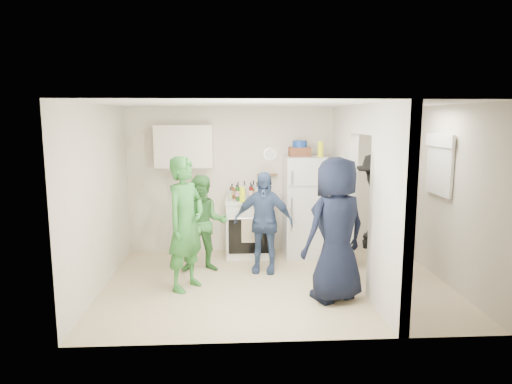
# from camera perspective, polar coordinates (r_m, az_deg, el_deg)

# --- Properties ---
(floor) EXTENTS (4.80, 4.80, 0.00)m
(floor) POSITION_cam_1_polar(r_m,az_deg,el_deg) (6.59, 2.51, -11.33)
(floor) COLOR #C2B188
(floor) RESTS_ON ground
(wall_back) EXTENTS (4.80, 0.00, 4.80)m
(wall_back) POSITION_cam_1_polar(r_m,az_deg,el_deg) (7.94, 1.36, 1.53)
(wall_back) COLOR silver
(wall_back) RESTS_ON floor
(wall_front) EXTENTS (4.80, 0.00, 4.80)m
(wall_front) POSITION_cam_1_polar(r_m,az_deg,el_deg) (4.61, 4.70, -4.17)
(wall_front) COLOR silver
(wall_front) RESTS_ON floor
(wall_left) EXTENTS (0.00, 3.40, 3.40)m
(wall_left) POSITION_cam_1_polar(r_m,az_deg,el_deg) (6.48, -19.03, -0.74)
(wall_left) COLOR silver
(wall_left) RESTS_ON floor
(wall_right) EXTENTS (0.00, 3.40, 3.40)m
(wall_right) POSITION_cam_1_polar(r_m,az_deg,el_deg) (6.93, 22.75, -0.34)
(wall_right) COLOR silver
(wall_right) RESTS_ON floor
(ceiling) EXTENTS (4.80, 4.80, 0.00)m
(ceiling) POSITION_cam_1_polar(r_m,az_deg,el_deg) (6.18, 2.67, 10.94)
(ceiling) COLOR white
(ceiling) RESTS_ON wall_back
(partition_pier_back) EXTENTS (0.12, 1.20, 2.50)m
(partition_pier_back) POSITION_cam_1_polar(r_m,az_deg,el_deg) (7.54, 10.85, 0.95)
(partition_pier_back) COLOR silver
(partition_pier_back) RESTS_ON floor
(partition_pier_front) EXTENTS (0.12, 1.20, 2.50)m
(partition_pier_front) POSITION_cam_1_polar(r_m,az_deg,el_deg) (5.47, 16.40, -2.39)
(partition_pier_front) COLOR silver
(partition_pier_front) RESTS_ON floor
(partition_header) EXTENTS (0.12, 1.00, 0.40)m
(partition_header) POSITION_cam_1_polar(r_m,az_deg,el_deg) (6.41, 13.53, 8.84)
(partition_header) COLOR silver
(partition_header) RESTS_ON partition_pier_back
(stove) EXTENTS (0.80, 0.67, 0.96)m
(stove) POSITION_cam_1_polar(r_m,az_deg,el_deg) (7.74, -0.85, -4.48)
(stove) COLOR white
(stove) RESTS_ON floor
(upper_cabinet) EXTENTS (0.95, 0.34, 0.70)m
(upper_cabinet) POSITION_cam_1_polar(r_m,az_deg,el_deg) (7.72, -8.99, 5.67)
(upper_cabinet) COLOR silver
(upper_cabinet) RESTS_ON wall_back
(fridge) EXTENTS (0.69, 0.67, 1.69)m
(fridge) POSITION_cam_1_polar(r_m,az_deg,el_deg) (7.73, 6.15, -1.80)
(fridge) COLOR silver
(fridge) RESTS_ON floor
(wicker_basket) EXTENTS (0.35, 0.25, 0.15)m
(wicker_basket) POSITION_cam_1_polar(r_m,az_deg,el_deg) (7.64, 5.47, 5.04)
(wicker_basket) COLOR brown
(wicker_basket) RESTS_ON fridge
(blue_bowl) EXTENTS (0.24, 0.24, 0.11)m
(blue_bowl) POSITION_cam_1_polar(r_m,az_deg,el_deg) (7.63, 5.48, 6.01)
(blue_bowl) COLOR navy
(blue_bowl) RESTS_ON wicker_basket
(yellow_cup_stack_top) EXTENTS (0.09, 0.09, 0.25)m
(yellow_cup_stack_top) POSITION_cam_1_polar(r_m,az_deg,el_deg) (7.54, 8.06, 5.32)
(yellow_cup_stack_top) COLOR #F1F614
(yellow_cup_stack_top) RESTS_ON fridge
(wall_clock) EXTENTS (0.22, 0.02, 0.22)m
(wall_clock) POSITION_cam_1_polar(r_m,az_deg,el_deg) (7.87, 1.75, 4.75)
(wall_clock) COLOR white
(wall_clock) RESTS_ON wall_back
(spice_shelf) EXTENTS (0.35, 0.08, 0.03)m
(spice_shelf) POSITION_cam_1_polar(r_m,az_deg,el_deg) (7.88, 1.39, 2.20)
(spice_shelf) COLOR olive
(spice_shelf) RESTS_ON wall_back
(nook_window) EXTENTS (0.03, 0.70, 0.80)m
(nook_window) POSITION_cam_1_polar(r_m,az_deg,el_deg) (7.05, 22.10, 3.14)
(nook_window) COLOR black
(nook_window) RESTS_ON wall_right
(nook_window_frame) EXTENTS (0.04, 0.76, 0.86)m
(nook_window_frame) POSITION_cam_1_polar(r_m,az_deg,el_deg) (7.04, 21.99, 3.14)
(nook_window_frame) COLOR white
(nook_window_frame) RESTS_ON wall_right
(nook_valance) EXTENTS (0.04, 0.82, 0.18)m
(nook_valance) POSITION_cam_1_polar(r_m,az_deg,el_deg) (7.01, 21.98, 5.99)
(nook_valance) COLOR white
(nook_valance) RESTS_ON wall_right
(yellow_cup_stack_stove) EXTENTS (0.09, 0.09, 0.25)m
(yellow_cup_stack_stove) POSITION_cam_1_polar(r_m,az_deg,el_deg) (7.40, -1.72, -0.34)
(yellow_cup_stack_stove) COLOR #E9FE15
(yellow_cup_stack_stove) RESTS_ON stove
(red_cup) EXTENTS (0.09, 0.09, 0.12)m
(red_cup) POSITION_cam_1_polar(r_m,az_deg,el_deg) (7.44, 0.89, -0.79)
(red_cup) COLOR red
(red_cup) RESTS_ON stove
(person_green_left) EXTENTS (0.73, 0.79, 1.82)m
(person_green_left) POSITION_cam_1_polar(r_m,az_deg,el_deg) (6.22, -8.78, -3.93)
(person_green_left) COLOR #2F772F
(person_green_left) RESTS_ON floor
(person_green_center) EXTENTS (0.76, 0.62, 1.47)m
(person_green_center) POSITION_cam_1_polar(r_m,az_deg,el_deg) (6.94, -6.51, -3.97)
(person_green_center) COLOR #397734
(person_green_center) RESTS_ON floor
(person_denim) EXTENTS (0.96, 0.57, 1.53)m
(person_denim) POSITION_cam_1_polar(r_m,az_deg,el_deg) (6.87, 0.92, -3.78)
(person_denim) COLOR navy
(person_denim) RESTS_ON floor
(person_navy) EXTENTS (1.07, 0.93, 1.85)m
(person_navy) POSITION_cam_1_polar(r_m,az_deg,el_deg) (5.86, 9.98, -4.65)
(person_navy) COLOR black
(person_navy) RESTS_ON floor
(person_nook) EXTENTS (1.19, 1.37, 1.85)m
(person_nook) POSITION_cam_1_polar(r_m,az_deg,el_deg) (6.81, 15.04, -2.90)
(person_nook) COLOR black
(person_nook) RESTS_ON floor
(bottle_a) EXTENTS (0.07, 0.07, 0.26)m
(bottle_a) POSITION_cam_1_polar(r_m,az_deg,el_deg) (7.74, -3.01, 0.11)
(bottle_a) COLOR brown
(bottle_a) RESTS_ON stove
(bottle_b) EXTENTS (0.07, 0.07, 0.32)m
(bottle_b) POSITION_cam_1_polar(r_m,az_deg,el_deg) (7.51, -2.25, 0.05)
(bottle_b) COLOR #194D1C
(bottle_b) RESTS_ON stove
(bottle_c) EXTENTS (0.06, 0.06, 0.30)m
(bottle_c) POSITION_cam_1_polar(r_m,az_deg,el_deg) (7.75, -1.46, 0.29)
(bottle_c) COLOR silver
(bottle_c) RESTS_ON stove
(bottle_d) EXTENTS (0.06, 0.06, 0.30)m
(bottle_d) POSITION_cam_1_polar(r_m,az_deg,el_deg) (7.57, -0.66, 0.09)
(bottle_d) COLOR #5E1110
(bottle_d) RESTS_ON stove
(bottle_e) EXTENTS (0.07, 0.07, 0.30)m
(bottle_e) POSITION_cam_1_polar(r_m,az_deg,el_deg) (7.81, -0.30, 0.36)
(bottle_e) COLOR #A6B0B8
(bottle_e) RESTS_ON stove
(bottle_f) EXTENTS (0.08, 0.08, 0.25)m
(bottle_f) POSITION_cam_1_polar(r_m,az_deg,el_deg) (7.64, 0.39, -0.03)
(bottle_f) COLOR #17401E
(bottle_f) RESTS_ON stove
(bottle_g) EXTENTS (0.07, 0.07, 0.25)m
(bottle_g) POSITION_cam_1_polar(r_m,az_deg,el_deg) (7.78, 1.10, 0.12)
(bottle_g) COLOR olive
(bottle_g) RESTS_ON stove
(bottle_h) EXTENTS (0.06, 0.06, 0.24)m
(bottle_h) POSITION_cam_1_polar(r_m,az_deg,el_deg) (7.51, -3.24, -0.25)
(bottle_h) COLOR #8F939A
(bottle_h) RESTS_ON stove
(bottle_i) EXTENTS (0.07, 0.07, 0.24)m
(bottle_i) POSITION_cam_1_polar(r_m,az_deg,el_deg) (7.74, -0.49, 0.06)
(bottle_i) COLOR #522A0E
(bottle_i) RESTS_ON stove
(bottle_j) EXTENTS (0.07, 0.07, 0.32)m
(bottle_j) POSITION_cam_1_polar(r_m,az_deg,el_deg) (7.54, 1.36, 0.11)
(bottle_j) COLOR #246A48
(bottle_j) RESTS_ON stove
(bottle_k) EXTENTS (0.08, 0.08, 0.25)m
(bottle_k) POSITION_cam_1_polar(r_m,az_deg,el_deg) (7.66, -2.42, -0.01)
(bottle_k) COLOR brown
(bottle_k) RESTS_ON stove
(bottle_l) EXTENTS (0.06, 0.06, 0.32)m
(bottle_l) POSITION_cam_1_polar(r_m,az_deg,el_deg) (7.50, 0.12, 0.06)
(bottle_l) COLOR #A3ACB4
(bottle_l) RESTS_ON stove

